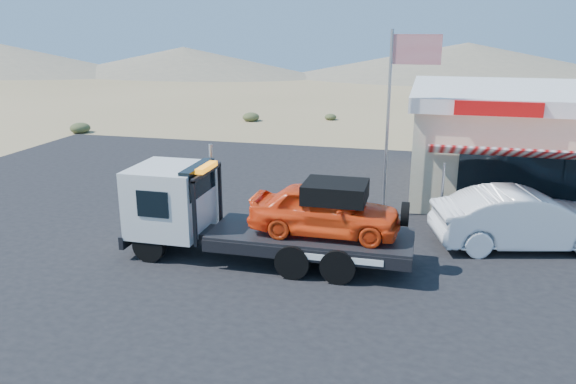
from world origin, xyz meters
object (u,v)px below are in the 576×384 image
Objects in this scene: white_sedan at (525,219)px; jerky_store at (552,140)px; tow_truck at (260,212)px; flagpole at (396,104)px.

white_sedan is 0.49× the size of jerky_store.
white_sedan is 6.62m from jerky_store.
tow_truck is at bearing -134.53° from jerky_store.
flagpole is at bearing 50.69° from white_sedan.
flagpole is (-5.57, -4.47, 1.77)m from jerky_store.
jerky_store is 1.73× the size of flagpole.
tow_truck reaches higher than white_sedan.
tow_truck is 1.26× the size of flagpole.
jerky_store reaches higher than tow_truck.
flagpole reaches higher than white_sedan.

